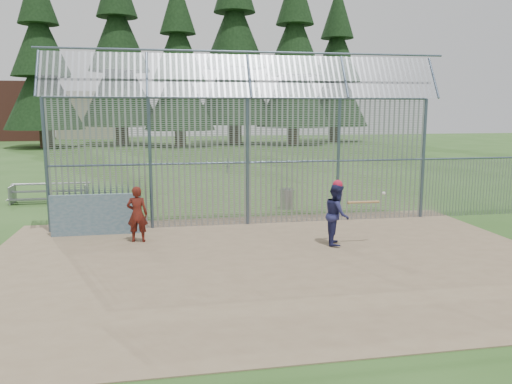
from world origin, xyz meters
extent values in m
plane|color=#2D511E|center=(0.00, 0.00, 0.00)|extent=(120.00, 120.00, 0.00)
cube|color=#756047|center=(0.00, -0.50, 0.01)|extent=(14.00, 10.00, 0.02)
cube|color=#38566B|center=(-4.60, 2.90, 0.62)|extent=(2.50, 0.12, 1.20)
imported|color=navy|center=(1.98, 0.65, 0.85)|extent=(0.82, 0.94, 1.66)
imported|color=maroon|center=(-3.35, 1.88, 0.80)|extent=(0.61, 0.44, 1.56)
imported|color=slate|center=(1.06, 16.80, 0.44)|extent=(0.54, 0.29, 0.88)
sphere|color=#B81834|center=(1.98, 0.65, 1.66)|extent=(0.27, 0.27, 0.27)
cylinder|color=#AA7F4C|center=(2.68, 0.50, 1.19)|extent=(0.85, 0.10, 0.07)
sphere|color=#AA7F4C|center=(2.25, 0.50, 1.19)|extent=(0.09, 0.09, 0.09)
sphere|color=white|center=(3.22, 0.46, 1.42)|extent=(0.09, 0.09, 0.09)
cylinder|color=gray|center=(1.85, 5.73, 0.35)|extent=(0.52, 0.52, 0.70)
cylinder|color=#9EA0A5|center=(1.85, 5.73, 0.72)|extent=(0.56, 0.56, 0.05)
sphere|color=#9EA0A5|center=(1.85, 5.73, 0.77)|extent=(0.10, 0.10, 0.10)
cube|color=slate|center=(-7.11, 8.41, 0.20)|extent=(3.00, 0.25, 0.05)
cube|color=gray|center=(-7.11, 8.76, 0.45)|extent=(3.00, 0.25, 0.05)
cube|color=gray|center=(-7.11, 9.11, 0.70)|extent=(3.00, 0.25, 0.05)
cube|color=gray|center=(-8.51, 8.76, 0.35)|extent=(0.06, 0.90, 0.70)
cube|color=slate|center=(-5.71, 8.76, 0.35)|extent=(0.06, 0.90, 0.70)
cylinder|color=#47566B|center=(-6.00, 3.50, 2.00)|extent=(0.10, 0.10, 4.00)
cylinder|color=#47566B|center=(-3.00, 3.50, 2.00)|extent=(0.10, 0.10, 4.00)
cylinder|color=#47566B|center=(0.00, 3.50, 2.00)|extent=(0.10, 0.10, 4.00)
cylinder|color=#47566B|center=(3.00, 3.50, 2.00)|extent=(0.10, 0.10, 4.00)
cylinder|color=#47566B|center=(6.00, 3.50, 2.00)|extent=(0.10, 0.10, 4.00)
cylinder|color=#47566B|center=(0.00, 3.50, 4.00)|extent=(12.00, 0.07, 0.07)
cylinder|color=#47566B|center=(0.00, 3.50, 2.00)|extent=(12.00, 0.06, 0.06)
cube|color=gray|center=(0.00, 3.50, 2.00)|extent=(12.00, 0.02, 4.00)
cube|color=gray|center=(0.00, 3.12, 4.65)|extent=(12.00, 0.77, 1.31)
cylinder|color=#47566B|center=(6.00, 3.50, 1.00)|extent=(0.08, 0.08, 2.00)
cylinder|color=#332319|center=(-14.00, 40.00, 1.53)|extent=(1.19, 1.19, 3.06)
cone|color=black|center=(-14.00, 40.00, 10.20)|extent=(7.48, 7.48, 13.94)
cylinder|color=#332319|center=(-7.00, 43.00, 1.71)|extent=(1.33, 1.33, 3.42)
cone|color=black|center=(-7.00, 43.00, 11.40)|extent=(8.36, 8.36, 15.58)
cylinder|color=#332319|center=(-1.00, 39.00, 1.44)|extent=(1.12, 1.12, 2.88)
cone|color=black|center=(-1.00, 39.00, 9.60)|extent=(7.04, 7.04, 13.12)
cylinder|color=#332319|center=(5.00, 42.00, 1.80)|extent=(1.40, 1.40, 3.60)
cone|color=black|center=(5.00, 42.00, 12.00)|extent=(8.80, 8.80, 16.40)
cylinder|color=#332319|center=(11.00, 40.00, 1.62)|extent=(1.26, 1.26, 3.24)
cone|color=black|center=(11.00, 40.00, 10.80)|extent=(7.92, 7.92, 14.76)
cylinder|color=#332319|center=(17.00, 44.00, 1.53)|extent=(1.19, 1.19, 3.06)
cone|color=black|center=(17.00, 44.00, 10.20)|extent=(7.48, 7.48, 13.94)
cube|color=brown|center=(-22.00, 55.00, 3.50)|extent=(10.00, 8.00, 7.00)
cube|color=#B2A58C|center=(-12.00, 58.00, 3.00)|extent=(8.00, 7.00, 6.00)
camera|label=1|loc=(-2.54, -11.94, 3.63)|focal=35.00mm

